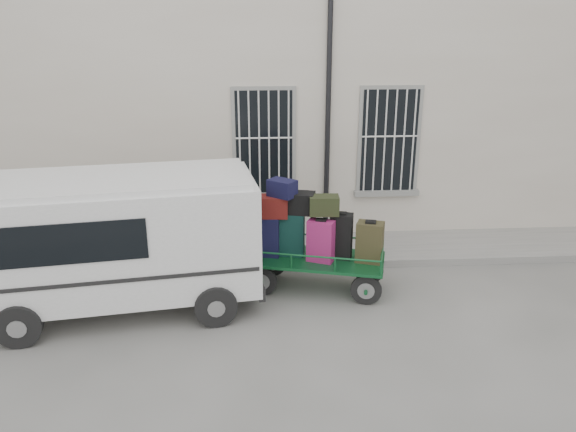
{
  "coord_description": "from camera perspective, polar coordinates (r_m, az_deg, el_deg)",
  "views": [
    {
      "loc": [
        -0.68,
        -8.82,
        4.75
      ],
      "look_at": [
        -0.02,
        1.0,
        1.28
      ],
      "focal_mm": 35.0,
      "sensor_mm": 36.0,
      "label": 1
    }
  ],
  "objects": [
    {
      "name": "luggage_cart",
      "position": [
        10.13,
        2.45,
        -2.18
      ],
      "size": [
        2.9,
        1.68,
        2.06
      ],
      "rotation": [
        0.0,
        0.0,
        -0.26
      ],
      "color": "black",
      "rests_on": "ground"
    },
    {
      "name": "sidewalk",
      "position": [
        11.98,
        -0.28,
        -3.52
      ],
      "size": [
        24.0,
        1.7,
        0.15
      ],
      "primitive_type": "cube",
      "color": "gray",
      "rests_on": "ground"
    },
    {
      "name": "building",
      "position": [
        14.44,
        -1.13,
        12.47
      ],
      "size": [
        24.0,
        5.15,
        6.0
      ],
      "color": "beige",
      "rests_on": "ground"
    },
    {
      "name": "van",
      "position": [
        9.76,
        -16.89,
        -1.88
      ],
      "size": [
        4.86,
        2.62,
        2.34
      ],
      "rotation": [
        0.0,
        0.0,
        0.14
      ],
      "color": "silver",
      "rests_on": "ground"
    },
    {
      "name": "ground",
      "position": [
        10.04,
        0.51,
        -8.81
      ],
      "size": [
        80.0,
        80.0,
        0.0
      ],
      "primitive_type": "plane",
      "color": "#63635E",
      "rests_on": "ground"
    }
  ]
}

